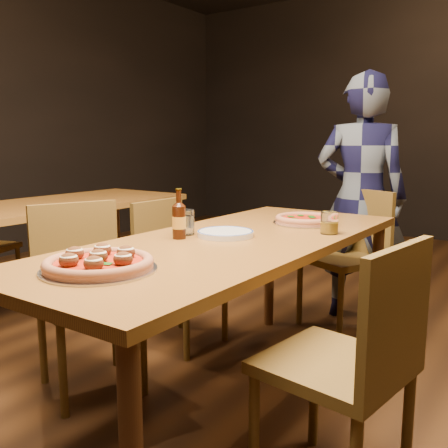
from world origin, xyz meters
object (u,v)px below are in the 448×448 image
Objects in this scene: chair_main_nw at (89,296)px; diner at (361,198)px; pizza_margherita at (305,220)px; pizza_meatball at (99,263)px; plate_stack at (225,234)px; table_main at (231,255)px; amber_glass at (329,223)px; chair_main_sw at (183,271)px; chair_main_e at (334,363)px; water_glass at (184,222)px; chair_end at (342,257)px; table_left at (46,214)px; beer_bottle at (179,221)px.

diner reaches higher than chair_main_nw.
pizza_meatball is at bearing -96.50° from pizza_margherita.
plate_stack is 1.39m from diner.
table_main is 0.10m from plate_stack.
diner is at bearing 87.45° from table_main.
diner is (-0.24, 1.07, -0.01)m from amber_glass.
amber_glass is 1.09m from diner.
plate_stack is at bearing -122.14° from chair_main_sw.
chair_main_nw is 1.11m from pizza_margherita.
chair_main_e reaches higher than water_glass.
chair_end is at bearing -39.50° from chair_main_sw.
pizza_margherita is at bearing 61.59° from water_glass.
water_glass is (0.38, 0.23, 0.35)m from chair_main_nw.
table_left is 1.25m from chair_main_nw.
table_main is at bearing -130.92° from amber_glass.
table_main is 2.22× the size of chair_end.
beer_bottle is 2.11× the size of amber_glass.
beer_bottle is at bearing 103.13° from pizza_meatball.
chair_end is 0.43m from diner.
chair_main_sw is (-0.60, 0.40, -0.25)m from table_main.
table_left is 2.22× the size of chair_end.
chair_main_nw is 8.23× the size of water_glass.
water_glass is at bearing -12.88° from table_left.
table_left is 1.68m from plate_stack.
beer_bottle reaches higher than plate_stack.
pizza_meatball is (-0.11, -1.83, 0.32)m from chair_end.
amber_glass is (0.35, 1.03, 0.02)m from pizza_meatball.
diner is (-0.03, 0.88, 0.02)m from pizza_margherita.
diner reaches higher than table_left.
chair_main_sw is 8.69× the size of amber_glass.
pizza_meatball is 3.78× the size of amber_glass.
chair_end is (-0.54, 1.43, -0.00)m from chair_main_e.
pizza_margherita is (1.79, 0.24, 0.09)m from table_left.
chair_main_sw is 1.27m from diner.
pizza_meatball is at bearing -50.64° from chair_main_e.
chair_main_nw is 0.57m from water_glass.
pizza_meatball is at bearing 72.59° from diner.
chair_end is 2.81× the size of pizza_margherita.
pizza_meatball is at bearing -30.79° from table_left.
chair_main_sw is at bearing 42.66° from diner.
beer_bottle is at bearing -145.38° from table_main.
chair_main_e is at bearing -64.81° from amber_glass.
chair_main_sw reaches higher than pizza_meatball.
pizza_margherita is at bearing 83.50° from pizza_meatball.
pizza_meatball is 1.09m from amber_glass.
chair_end reaches higher than table_main.
pizza_meatball is at bearing -94.24° from table_main.
pizza_margherita is at bearing 7.57° from table_left.
water_glass is (-0.22, -0.04, 0.13)m from table_main.
water_glass reaches higher than plate_stack.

